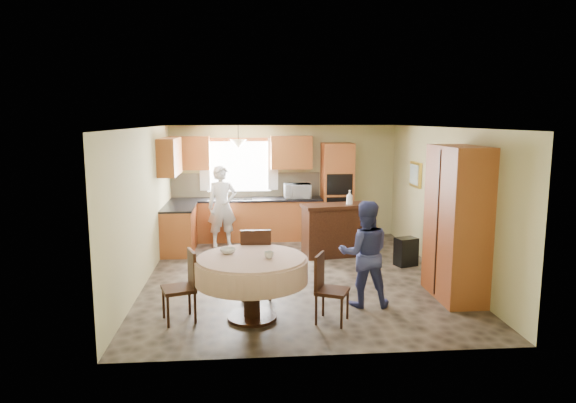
# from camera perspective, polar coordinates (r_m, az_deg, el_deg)

# --- Properties ---
(floor) EXTENTS (5.00, 6.00, 0.01)m
(floor) POSITION_cam_1_polar(r_m,az_deg,el_deg) (8.83, 1.06, -8.21)
(floor) COLOR brown
(floor) RESTS_ON ground
(ceiling) EXTENTS (5.00, 6.00, 0.01)m
(ceiling) POSITION_cam_1_polar(r_m,az_deg,el_deg) (8.43, 1.11, 8.23)
(ceiling) COLOR white
(ceiling) RESTS_ON wall_back
(wall_back) EXTENTS (5.00, 0.02, 2.50)m
(wall_back) POSITION_cam_1_polar(r_m,az_deg,el_deg) (11.50, -0.45, 2.24)
(wall_back) COLOR tan
(wall_back) RESTS_ON floor
(wall_front) EXTENTS (5.00, 0.02, 2.50)m
(wall_front) POSITION_cam_1_polar(r_m,az_deg,el_deg) (5.63, 4.24, -5.13)
(wall_front) COLOR tan
(wall_front) RESTS_ON floor
(wall_left) EXTENTS (0.02, 6.00, 2.50)m
(wall_left) POSITION_cam_1_polar(r_m,az_deg,el_deg) (8.65, -15.62, -0.40)
(wall_left) COLOR tan
(wall_left) RESTS_ON floor
(wall_right) EXTENTS (0.02, 6.00, 2.50)m
(wall_right) POSITION_cam_1_polar(r_m,az_deg,el_deg) (9.14, 16.87, 0.04)
(wall_right) COLOR tan
(wall_right) RESTS_ON floor
(window) EXTENTS (1.40, 0.03, 1.10)m
(window) POSITION_cam_1_polar(r_m,az_deg,el_deg) (11.41, -5.47, 3.91)
(window) COLOR white
(window) RESTS_ON wall_back
(curtain_left) EXTENTS (0.22, 0.02, 1.15)m
(curtain_left) POSITION_cam_1_polar(r_m,az_deg,el_deg) (11.39, -9.26, 4.07)
(curtain_left) COLOR white
(curtain_left) RESTS_ON wall_back
(curtain_right) EXTENTS (0.22, 0.02, 1.15)m
(curtain_right) POSITION_cam_1_polar(r_m,az_deg,el_deg) (11.37, -1.69, 4.18)
(curtain_right) COLOR white
(curtain_right) RESTS_ON wall_back
(base_cab_back) EXTENTS (3.30, 0.60, 0.88)m
(base_cab_back) POSITION_cam_1_polar(r_m,az_deg,el_deg) (11.30, -4.63, -2.08)
(base_cab_back) COLOR #C86F35
(base_cab_back) RESTS_ON floor
(counter_back) EXTENTS (3.30, 0.64, 0.04)m
(counter_back) POSITION_cam_1_polar(r_m,az_deg,el_deg) (11.22, -4.66, 0.23)
(counter_back) COLOR black
(counter_back) RESTS_ON base_cab_back
(base_cab_left) EXTENTS (0.60, 1.20, 0.88)m
(base_cab_left) POSITION_cam_1_polar(r_m,az_deg,el_deg) (10.50, -12.01, -3.11)
(base_cab_left) COLOR #C86F35
(base_cab_left) RESTS_ON floor
(counter_left) EXTENTS (0.64, 1.20, 0.04)m
(counter_left) POSITION_cam_1_polar(r_m,az_deg,el_deg) (10.42, -12.09, -0.64)
(counter_left) COLOR black
(counter_left) RESTS_ON base_cab_left
(backsplash) EXTENTS (3.30, 0.02, 0.55)m
(backsplash) POSITION_cam_1_polar(r_m,az_deg,el_deg) (11.47, -4.69, 1.83)
(backsplash) COLOR tan
(backsplash) RESTS_ON wall_back
(wall_cab_left) EXTENTS (0.85, 0.33, 0.72)m
(wall_cab_left) POSITION_cam_1_polar(r_m,az_deg,el_deg) (11.30, -10.85, 5.31)
(wall_cab_left) COLOR #B3632C
(wall_cab_left) RESTS_ON wall_back
(wall_cab_right) EXTENTS (0.90, 0.33, 0.72)m
(wall_cab_right) POSITION_cam_1_polar(r_m,az_deg,el_deg) (11.29, 0.37, 5.47)
(wall_cab_right) COLOR #B3632C
(wall_cab_right) RESTS_ON wall_back
(wall_cab_side) EXTENTS (0.33, 1.20, 0.72)m
(wall_cab_side) POSITION_cam_1_polar(r_m,az_deg,el_deg) (10.31, -13.02, 4.89)
(wall_cab_side) COLOR #B3632C
(wall_cab_side) RESTS_ON wall_left
(oven_tower) EXTENTS (0.66, 0.62, 2.12)m
(oven_tower) POSITION_cam_1_polar(r_m,az_deg,el_deg) (11.37, 5.46, 1.15)
(oven_tower) COLOR #C86F35
(oven_tower) RESTS_ON floor
(oven_upper) EXTENTS (0.56, 0.01, 0.45)m
(oven_upper) POSITION_cam_1_polar(r_m,az_deg,el_deg) (11.03, 5.77, 1.90)
(oven_upper) COLOR black
(oven_upper) RESTS_ON oven_tower
(oven_lower) EXTENTS (0.56, 0.01, 0.45)m
(oven_lower) POSITION_cam_1_polar(r_m,az_deg,el_deg) (11.11, 5.73, -0.66)
(oven_lower) COLOR black
(oven_lower) RESTS_ON oven_tower
(pendant) EXTENTS (0.36, 0.36, 0.18)m
(pendant) POSITION_cam_1_polar(r_m,az_deg,el_deg) (10.90, -5.54, 6.40)
(pendant) COLOR beige
(pendant) RESTS_ON ceiling
(sideboard) EXTENTS (1.41, 0.78, 0.95)m
(sideboard) POSITION_cam_1_polar(r_m,az_deg,el_deg) (10.01, 5.39, -3.35)
(sideboard) COLOR #3A1C0F
(sideboard) RESTS_ON floor
(space_heater) EXTENTS (0.44, 0.37, 0.51)m
(space_heater) POSITION_cam_1_polar(r_m,az_deg,el_deg) (9.58, 12.98, -5.46)
(space_heater) COLOR black
(space_heater) RESTS_ON floor
(cupboard) EXTENTS (0.59, 1.18, 2.26)m
(cupboard) POSITION_cam_1_polar(r_m,az_deg,el_deg) (7.91, 18.28, -2.30)
(cupboard) COLOR #C86F35
(cupboard) RESTS_ON floor
(dining_table) EXTENTS (1.49, 1.49, 0.85)m
(dining_table) POSITION_cam_1_polar(r_m,az_deg,el_deg) (6.83, -4.08, -7.66)
(dining_table) COLOR #3A1C0F
(dining_table) RESTS_ON floor
(chair_left) EXTENTS (0.51, 0.51, 0.94)m
(chair_left) POSITION_cam_1_polar(r_m,az_deg,el_deg) (6.94, -11.45, -8.80)
(chair_left) COLOR #3A1C0F
(chair_left) RESTS_ON floor
(chair_back) EXTENTS (0.48, 0.48, 1.06)m
(chair_back) POSITION_cam_1_polar(r_m,az_deg,el_deg) (7.59, -3.56, -6.52)
(chair_back) COLOR #3A1C0F
(chair_back) RESTS_ON floor
(chair_right) EXTENTS (0.52, 0.52, 0.91)m
(chair_right) POSITION_cam_1_polar(r_m,az_deg,el_deg) (6.79, 4.34, -9.21)
(chair_right) COLOR #3A1C0F
(chair_right) RESTS_ON floor
(framed_picture) EXTENTS (0.06, 0.59, 0.49)m
(framed_picture) POSITION_cam_1_polar(r_m,az_deg,el_deg) (10.39, 13.96, 2.93)
(framed_picture) COLOR gold
(framed_picture) RESTS_ON wall_right
(microwave) EXTENTS (0.58, 0.40, 0.32)m
(microwave) POSITION_cam_1_polar(r_m,az_deg,el_deg) (11.20, 1.03, 1.16)
(microwave) COLOR silver
(microwave) RESTS_ON counter_back
(person_sink) EXTENTS (0.70, 0.56, 1.69)m
(person_sink) POSITION_cam_1_polar(r_m,az_deg,el_deg) (10.70, -7.33, -0.55)
(person_sink) COLOR silver
(person_sink) RESTS_ON floor
(person_dining) EXTENTS (0.78, 0.63, 1.51)m
(person_dining) POSITION_cam_1_polar(r_m,az_deg,el_deg) (7.36, 8.51, -5.75)
(person_dining) COLOR navy
(person_dining) RESTS_ON floor
(bowl_sideboard) EXTENTS (0.23, 0.23, 0.05)m
(bowl_sideboard) POSITION_cam_1_polar(r_m,az_deg,el_deg) (9.85, 3.06, -0.57)
(bowl_sideboard) COLOR #B2B2B2
(bowl_sideboard) RESTS_ON sideboard
(bottle_sideboard) EXTENTS (0.14, 0.14, 0.33)m
(bottle_sideboard) POSITION_cam_1_polar(r_m,az_deg,el_deg) (9.94, 6.85, 0.31)
(bottle_sideboard) COLOR silver
(bottle_sideboard) RESTS_ON sideboard
(cup_table) EXTENTS (0.15, 0.15, 0.09)m
(cup_table) POSITION_cam_1_polar(r_m,az_deg,el_deg) (6.67, -2.13, -5.96)
(cup_table) COLOR #B2B2B2
(cup_table) RESTS_ON dining_table
(bowl_table) EXTENTS (0.27, 0.27, 0.07)m
(bowl_table) POSITION_cam_1_polar(r_m,az_deg,el_deg) (6.97, -6.71, -5.48)
(bowl_table) COLOR #B2B2B2
(bowl_table) RESTS_ON dining_table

